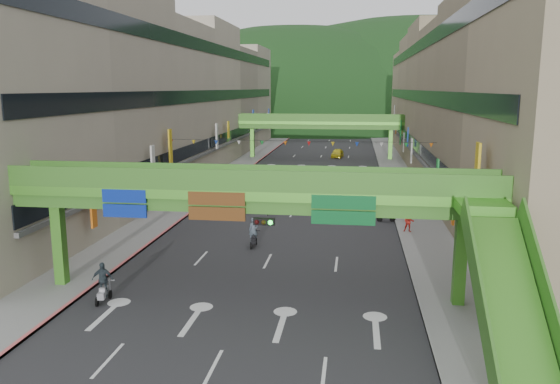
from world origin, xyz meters
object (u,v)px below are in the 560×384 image
Objects in this scene: scooter_rider_near at (253,233)px; pedestrian_red at (409,223)px; overpass_near at (265,206)px; car_silver at (257,171)px; scooter_rider_mid at (293,196)px; car_yellow at (337,153)px.

pedestrian_red is at bearing 24.57° from scooter_rider_near.
overpass_near is 7.11× the size of car_silver.
scooter_rider_near is at bearing -72.18° from car_silver.
car_yellow is at bearing 85.75° from scooter_rider_mid.
scooter_rider_mid is at bearing -61.55° from car_silver.
scooter_rider_mid reaches higher than pedestrian_red.
pedestrian_red is at bearing -39.32° from scooter_rider_mid.
overpass_near is 23.50m from scooter_rider_mid.
scooter_rider_near reaches higher than car_silver.
scooter_rider_near reaches higher than car_yellow.
scooter_rider_mid is 38.68m from car_yellow.
scooter_rider_near is 12.45m from pedestrian_red.
scooter_rider_mid is (1.35, 13.33, 0.08)m from scooter_rider_near.
car_silver is at bearing 99.82° from scooter_rider_near.
car_silver is 22.45m from car_yellow.
pedestrian_red is (9.96, -8.16, -0.27)m from scooter_rider_mid.
overpass_near is 61.86m from car_yellow.
car_yellow reaches higher than car_silver.
scooter_rider_mid is 12.88m from pedestrian_red.
pedestrian_red is (16.80, -26.48, 0.17)m from car_silver.
scooter_rider_near is 52.07m from car_yellow.
scooter_rider_mid is 1.28× the size of pedestrian_red.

